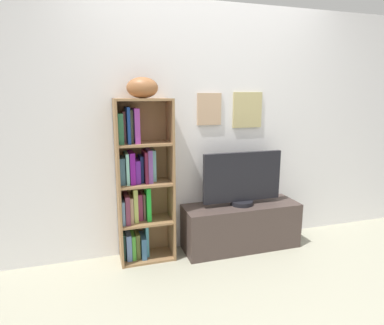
{
  "coord_description": "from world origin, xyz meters",
  "views": [
    {
      "loc": [
        -1.04,
        -1.82,
        1.5
      ],
      "look_at": [
        -0.21,
        0.85,
        0.91
      ],
      "focal_mm": 30.5,
      "sensor_mm": 36.0,
      "label": 1
    }
  ],
  "objects_px": {
    "football": "(142,88)",
    "tv_stand": "(241,226)",
    "television": "(242,179)",
    "bookshelf": "(139,184)"
  },
  "relations": [
    {
      "from": "football",
      "to": "tv_stand",
      "type": "bearing_deg",
      "value": -3.35
    },
    {
      "from": "bookshelf",
      "to": "tv_stand",
      "type": "height_order",
      "value": "bookshelf"
    },
    {
      "from": "bookshelf",
      "to": "television",
      "type": "xyz_separation_m",
      "value": [
        0.97,
        -0.08,
        -0.01
      ]
    },
    {
      "from": "bookshelf",
      "to": "television",
      "type": "distance_m",
      "value": 0.98
    },
    {
      "from": "bookshelf",
      "to": "football",
      "type": "height_order",
      "value": "football"
    },
    {
      "from": "television",
      "to": "tv_stand",
      "type": "bearing_deg",
      "value": -90.0
    },
    {
      "from": "bookshelf",
      "to": "television",
      "type": "bearing_deg",
      "value": -4.86
    },
    {
      "from": "tv_stand",
      "to": "television",
      "type": "bearing_deg",
      "value": 90.0
    },
    {
      "from": "bookshelf",
      "to": "television",
      "type": "relative_size",
      "value": 1.86
    },
    {
      "from": "bookshelf",
      "to": "football",
      "type": "relative_size",
      "value": 5.43
    }
  ]
}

